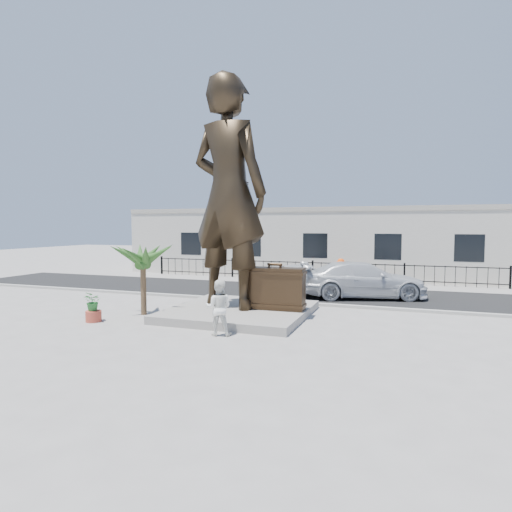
% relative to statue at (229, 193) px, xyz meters
% --- Properties ---
extents(ground, '(100.00, 100.00, 0.00)m').
position_rel_statue_xyz_m(ground, '(0.98, -1.57, -4.74)').
color(ground, '#9E9991').
rests_on(ground, ground).
extents(street, '(40.00, 7.00, 0.01)m').
position_rel_statue_xyz_m(street, '(0.98, 6.43, -4.74)').
color(street, black).
rests_on(street, ground).
extents(curb, '(40.00, 0.25, 0.12)m').
position_rel_statue_xyz_m(curb, '(0.98, 2.93, -4.68)').
color(curb, '#A5A399').
rests_on(curb, ground).
extents(far_sidewalk, '(40.00, 2.50, 0.02)m').
position_rel_statue_xyz_m(far_sidewalk, '(0.98, 10.43, -4.73)').
color(far_sidewalk, '#9E9991').
rests_on(far_sidewalk, ground).
extents(plinth, '(5.20, 5.20, 0.30)m').
position_rel_statue_xyz_m(plinth, '(0.48, -0.07, -4.59)').
color(plinth, gray).
rests_on(plinth, ground).
extents(fence, '(22.00, 0.10, 1.20)m').
position_rel_statue_xyz_m(fence, '(0.98, 11.23, -4.14)').
color(fence, black).
rests_on(fence, ground).
extents(building, '(28.00, 7.00, 4.40)m').
position_rel_statue_xyz_m(building, '(0.98, 15.43, -2.54)').
color(building, silver).
rests_on(building, ground).
extents(statue, '(3.63, 2.79, 8.89)m').
position_rel_statue_xyz_m(statue, '(0.00, 0.00, 0.00)').
color(statue, '#2D2216').
rests_on(statue, plinth).
extents(suitcase, '(2.29, 0.79, 1.60)m').
position_rel_statue_xyz_m(suitcase, '(1.84, 0.13, -3.64)').
color(suitcase, '#312214').
rests_on(suitcase, plinth).
extents(tourist, '(0.99, 0.85, 1.77)m').
position_rel_statue_xyz_m(tourist, '(0.96, -3.09, -3.86)').
color(tourist, white).
rests_on(tourist, ground).
extents(car_white, '(5.93, 4.48, 1.50)m').
position_rel_statue_xyz_m(car_white, '(1.84, 5.98, -3.99)').
color(car_white, silver).
rests_on(car_white, street).
extents(car_silver, '(6.41, 4.07, 1.73)m').
position_rel_statue_xyz_m(car_silver, '(4.61, 5.68, -3.87)').
color(car_silver, silver).
rests_on(car_silver, street).
extents(worker, '(1.09, 0.79, 1.51)m').
position_rel_statue_xyz_m(worker, '(2.89, 10.25, -3.97)').
color(worker, '#FF510D').
rests_on(worker, far_sidewalk).
extents(palm_tree, '(1.80, 1.80, 3.20)m').
position_rel_statue_xyz_m(palm_tree, '(-3.14, -1.17, -4.74)').
color(palm_tree, '#28521E').
rests_on(palm_tree, ground).
extents(planter, '(0.56, 0.56, 0.40)m').
position_rel_statue_xyz_m(planter, '(-4.14, -2.85, -4.54)').
color(planter, '#B74430').
rests_on(planter, ground).
extents(shrub, '(0.78, 0.73, 0.70)m').
position_rel_statue_xyz_m(shrub, '(-4.14, -2.85, -3.99)').
color(shrub, '#246F2B').
rests_on(shrub, planter).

